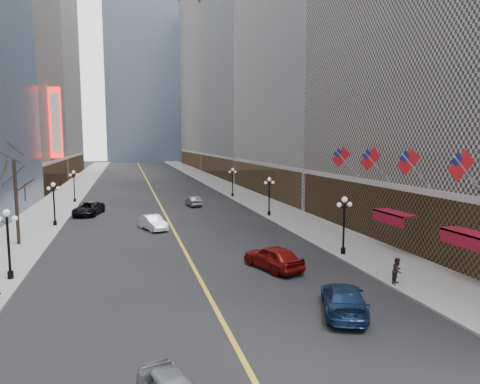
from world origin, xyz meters
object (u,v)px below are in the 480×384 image
streetlamp_west_2 (54,199)px  streetlamp_west_3 (74,183)px  streetlamp_east_3 (233,179)px  car_nb_mid (153,222)px  car_sb_mid (273,257)px  streetlamp_east_1 (344,219)px  car_sb_far (193,201)px  streetlamp_west_1 (8,237)px  car_nb_far (88,209)px  car_sb_near (344,299)px  streetlamp_east_2 (269,192)px

streetlamp_west_2 → streetlamp_west_3: same height
streetlamp_west_2 → streetlamp_west_3: bearing=90.0°
streetlamp_east_3 → car_nb_mid: bearing=-121.9°
streetlamp_west_2 → car_sb_mid: 26.36m
streetlamp_east_3 → streetlamp_east_1: bearing=-90.0°
streetlamp_west_3 → car_sb_mid: bearing=-65.7°
streetlamp_east_1 → car_sb_far: bearing=104.6°
streetlamp_east_1 → car_nb_mid: bearing=134.9°
streetlamp_east_1 → streetlamp_east_3: bearing=90.0°
streetlamp_west_1 → car_sb_far: streetlamp_west_1 is taller
car_nb_far → car_sb_near: 37.91m
streetlamp_east_2 → streetlamp_west_2: 23.60m
streetlamp_east_1 → car_nb_mid: size_ratio=1.01×
streetlamp_east_2 → car_sb_far: (-7.43, 10.49, -2.22)m
streetlamp_west_3 → car_sb_near: streetlamp_west_3 is taller
car_sb_far → streetlamp_east_2: bearing=120.0°
streetlamp_east_2 → streetlamp_west_3: (-23.60, 18.00, 0.00)m
streetlamp_east_1 → car_nb_mid: streetlamp_east_1 is taller
streetlamp_east_3 → streetlamp_west_3: (-23.60, 0.00, 0.00)m
streetlamp_east_2 → car_nb_mid: 14.57m
streetlamp_east_3 → car_nb_mid: 26.17m
car_nb_mid → car_sb_mid: 17.42m
streetlamp_east_1 → streetlamp_west_2: 29.68m
streetlamp_west_1 → car_nb_far: 24.79m
streetlamp_east_3 → car_sb_near: bearing=-96.7°
streetlamp_east_2 → streetlamp_east_3: 18.00m
car_sb_near → streetlamp_west_1: bearing=-6.8°
streetlamp_west_3 → car_nb_far: bearing=-76.3°
streetlamp_east_1 → streetlamp_west_2: (-23.60, 18.00, 0.00)m
streetlamp_west_3 → streetlamp_west_2: bearing=-90.0°
car_sb_far → car_sb_mid: bearing=86.5°
streetlamp_west_1 → streetlamp_west_3: size_ratio=1.00×
car_sb_near → streetlamp_east_2: bearing=-78.6°
streetlamp_west_1 → car_sb_far: size_ratio=1.09×
car_sb_near → car_sb_mid: bearing=-60.5°
streetlamp_west_3 → car_sb_far: 17.96m
streetlamp_east_2 → car_nb_far: streetlamp_east_2 is taller
streetlamp_east_2 → streetlamp_west_1: size_ratio=1.00×
streetlamp_east_3 → car_nb_far: bearing=-151.2°
car_nb_far → car_sb_near: size_ratio=1.08×
streetlamp_east_2 → streetlamp_west_2: size_ratio=1.00×
streetlamp_west_1 → streetlamp_west_2: (0.00, 18.00, 0.00)m
streetlamp_east_2 → car_nb_mid: size_ratio=1.01×
car_sb_mid → streetlamp_east_1: bearing=177.7°
car_sb_mid → car_sb_near: bearing=78.2°
streetlamp_west_3 → streetlamp_east_1: bearing=-56.8°
streetlamp_east_1 → car_sb_far: (-7.43, 28.49, -2.22)m
streetlamp_west_2 → car_sb_near: bearing=-57.1°
streetlamp_east_2 → streetlamp_west_2: bearing=180.0°
streetlamp_east_3 → streetlamp_west_3: size_ratio=1.00×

